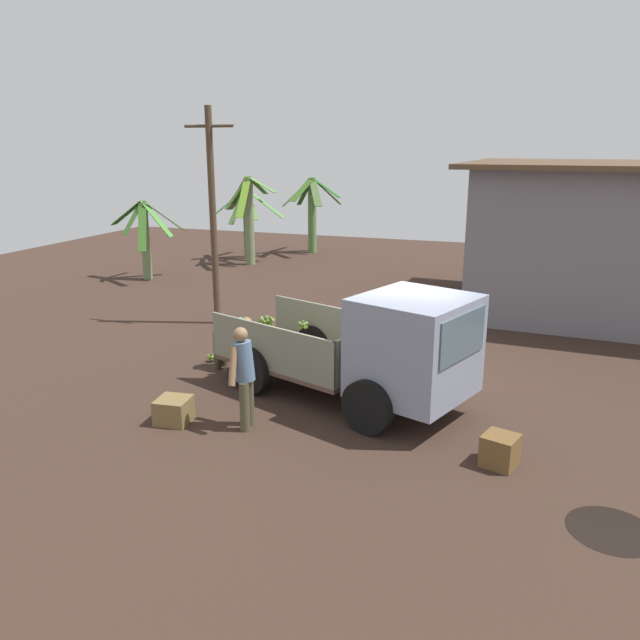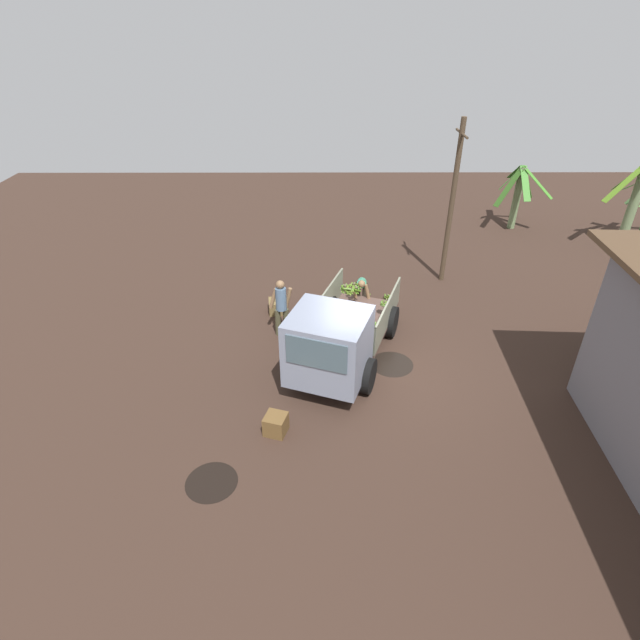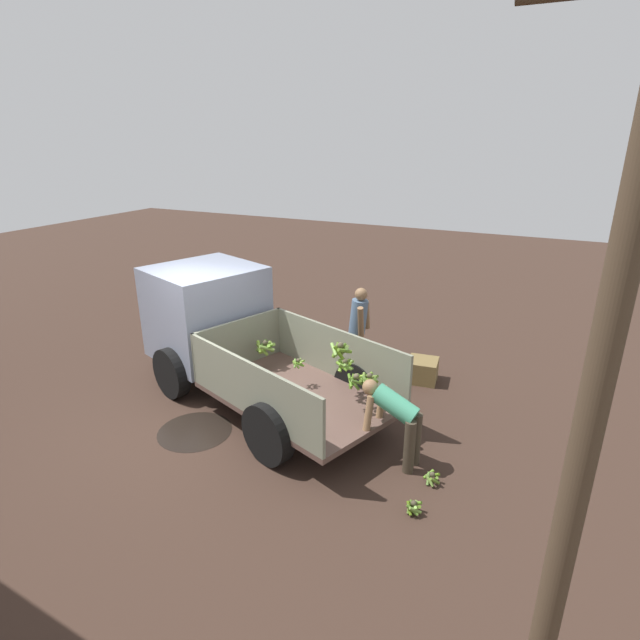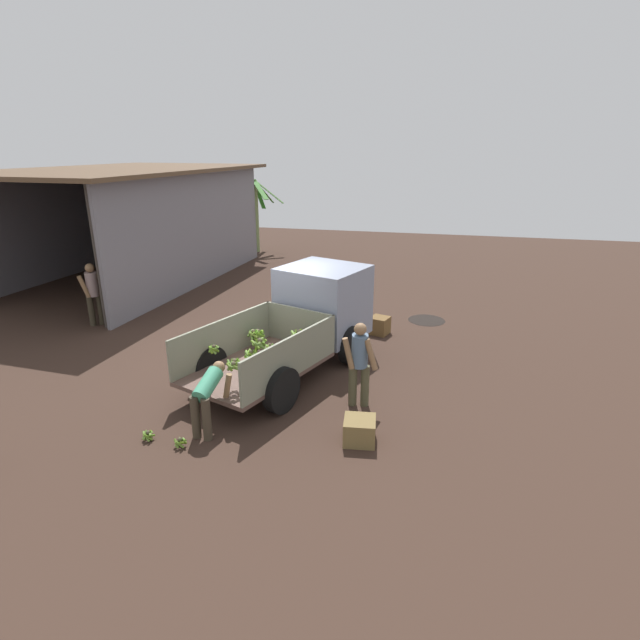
{
  "view_description": "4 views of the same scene",
  "coord_description": "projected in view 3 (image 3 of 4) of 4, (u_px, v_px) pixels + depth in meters",
  "views": [
    {
      "loc": [
        2.33,
        -10.39,
        4.26
      ],
      "look_at": [
        -1.31,
        -0.17,
        1.19
      ],
      "focal_mm": 35.0,
      "sensor_mm": 36.0,
      "label": 1
    },
    {
      "loc": [
        9.81,
        -1.39,
        7.61
      ],
      "look_at": [
        -0.43,
        -1.35,
        1.25
      ],
      "focal_mm": 28.0,
      "sensor_mm": 36.0,
      "label": 2
    },
    {
      "loc": [
        -4.72,
        5.36,
        4.08
      ],
      "look_at": [
        -1.48,
        -1.38,
        1.32
      ],
      "focal_mm": 28.0,
      "sensor_mm": 36.0,
      "label": 3
    },
    {
      "loc": [
        -9.83,
        -3.62,
        4.51
      ],
      "look_at": [
        -1.37,
        -1.57,
        1.47
      ],
      "focal_mm": 28.0,
      "sensor_mm": 36.0,
      "label": 4
    }
  ],
  "objects": [
    {
      "name": "ground",
      "position": [
        198.0,
        412.0,
        7.87
      ],
      "size": [
        36.0,
        36.0,
        0.0
      ],
      "primitive_type": "plane",
      "color": "#38271E"
    },
    {
      "name": "mud_patch_0",
      "position": [
        195.0,
        431.0,
        7.34
      ],
      "size": [
        1.08,
        1.08,
        0.01
      ],
      "primitive_type": "cylinder",
      "color": "black",
      "rests_on": "ground"
    },
    {
      "name": "mud_patch_1",
      "position": [
        177.0,
        315.0,
        12.14
      ],
      "size": [
        1.0,
        1.0,
        0.01
      ],
      "primitive_type": "cylinder",
      "color": "black",
      "rests_on": "ground"
    },
    {
      "name": "cargo_truck",
      "position": [
        222.0,
        326.0,
        8.44
      ],
      "size": [
        4.85,
        3.15,
        2.01
      ],
      "rotation": [
        0.0,
        0.0,
        -0.34
      ],
      "color": "brown",
      "rests_on": "ground"
    },
    {
      "name": "utility_pole",
      "position": [
        589.0,
        426.0,
        2.63
      ],
      "size": [
        1.24,
        0.16,
        5.1
      ],
      "color": "#493928",
      "rests_on": "ground"
    },
    {
      "name": "person_foreground_visitor",
      "position": [
        358.0,
        327.0,
        8.86
      ],
      "size": [
        0.38,
        0.65,
        1.62
      ],
      "rotation": [
        0.0,
        0.0,
        3.28
      ],
      "color": "#4B4830",
      "rests_on": "ground"
    },
    {
      "name": "person_worker_loading",
      "position": [
        396.0,
        416.0,
        6.44
      ],
      "size": [
        0.82,
        0.59,
        1.1
      ],
      "rotation": [
        0.0,
        0.0,
        -0.11
      ],
      "color": "#3D3427",
      "rests_on": "ground"
    },
    {
      "name": "banana_bunch_on_ground_0",
      "position": [
        432.0,
        477.0,
        6.2
      ],
      "size": [
        0.22,
        0.22,
        0.18
      ],
      "color": "#47402E",
      "rests_on": "ground"
    },
    {
      "name": "banana_bunch_on_ground_1",
      "position": [
        414.0,
        507.0,
        5.71
      ],
      "size": [
        0.2,
        0.2,
        0.18
      ],
      "color": "#453E2D",
      "rests_on": "ground"
    },
    {
      "name": "wooden_crate_0",
      "position": [
        422.0,
        370.0,
        8.81
      ],
      "size": [
        0.56,
        0.56,
        0.4
      ],
      "primitive_type": "cube",
      "rotation": [
        0.0,
        0.0,
        3.26
      ],
      "color": "brown",
      "rests_on": "ground"
    },
    {
      "name": "wooden_crate_1",
      "position": [
        188.0,
        330.0,
        10.57
      ],
      "size": [
        0.55,
        0.55,
        0.44
      ],
      "primitive_type": "cube",
      "rotation": [
        0.0,
        0.0,
        4.41
      ],
      "color": "brown",
      "rests_on": "ground"
    }
  ]
}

